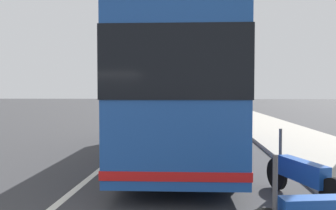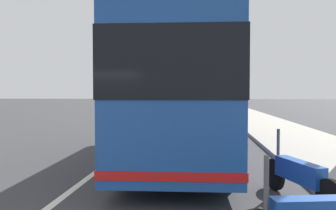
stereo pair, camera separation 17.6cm
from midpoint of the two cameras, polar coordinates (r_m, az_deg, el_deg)
sidewalk_curb at (r=12.71m, az=23.57°, el=-6.81°), size 110.00×3.60×0.14m
lane_divider_line at (r=12.29m, az=-7.45°, el=-7.26°), size 110.00×0.16×0.01m
coach_bus at (r=10.54m, az=1.34°, el=2.33°), size 10.23×2.94×3.55m
motorcycle_angled at (r=6.65m, az=21.15°, el=-11.17°), size 2.19×0.81×1.27m
car_behind_bus at (r=22.85m, az=1.94°, el=-1.20°), size 4.03×1.96×1.45m
car_oncoming at (r=51.99m, az=-0.92°, el=0.67°), size 4.06×1.90×1.56m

